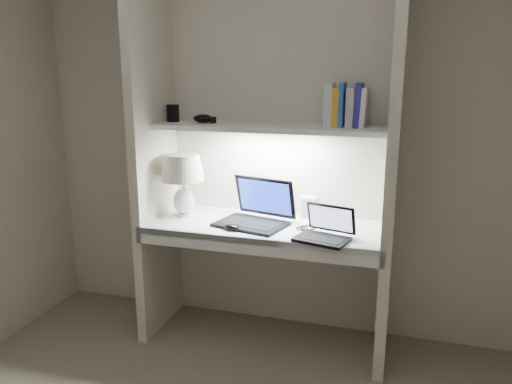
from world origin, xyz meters
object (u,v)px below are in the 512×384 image
at_px(laptop_netbook, 325,232).
at_px(book_row, 346,106).
at_px(speaker, 309,207).
at_px(laptop_main, 256,214).
at_px(table_lamp, 183,175).

height_order(laptop_netbook, book_row, book_row).
xyz_separation_m(speaker, book_row, (0.21, -0.09, 0.65)).
height_order(laptop_netbook, speaker, laptop_netbook).
xyz_separation_m(laptop_main, laptop_netbook, (0.45, -0.18, -0.02)).
xyz_separation_m(laptop_netbook, book_row, (0.05, 0.30, 0.67)).
xyz_separation_m(table_lamp, book_row, (0.99, 0.11, 0.44)).
distance_m(laptop_main, speaker, 0.36).
bearing_deg(laptop_main, table_lamp, -167.09).
relative_size(laptop_netbook, speaker, 2.51).
bearing_deg(laptop_netbook, table_lamp, -176.23).
distance_m(table_lamp, laptop_netbook, 0.99).
xyz_separation_m(table_lamp, laptop_netbook, (0.94, -0.19, -0.23)).
bearing_deg(book_row, table_lamp, -173.39).
height_order(speaker, book_row, book_row).
height_order(table_lamp, speaker, table_lamp).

